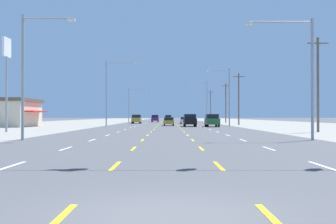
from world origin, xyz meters
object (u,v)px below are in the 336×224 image
streetlight_left_row_0 (29,67)px  streetlight_right_row_1 (228,93)px  streetlight_right_row_2 (206,99)px  sedan_inner_right_midfar (186,120)px  streetlight_left_row_1 (110,88)px  suv_far_right_nearest (213,120)px  suv_far_left_far (138,119)px  suv_inner_right_near (191,120)px  streetlight_left_row_2 (132,102)px  suv_center_turn_farthest (169,118)px  pole_sign_left_row_1 (8,61)px  sedan_center_turn_mid (170,121)px  suv_inner_left_farther (156,118)px  streetlight_right_row_0 (305,67)px

streetlight_left_row_0 → streetlight_right_row_1: (19.50, 39.66, 0.41)m
streetlight_right_row_1 → streetlight_right_row_2: size_ratio=0.90×
sedan_inner_right_midfar → streetlight_left_row_1: streetlight_left_row_1 is taller
suv_far_right_nearest → streetlight_right_row_1: (2.84, 3.58, 4.49)m
sedan_inner_right_midfar → suv_far_left_far: (-10.56, 3.35, 0.27)m
suv_inner_right_near → streetlight_left_row_2: size_ratio=0.56×
suv_far_right_nearest → suv_center_turn_farthest: 64.45m
pole_sign_left_row_1 → streetlight_right_row_1: size_ratio=1.05×
sedan_center_turn_mid → suv_center_turn_farthest: (-0.06, 56.79, 0.27)m
suv_center_turn_farthest → streetlight_right_row_2: (9.58, -20.85, 5.13)m
suv_far_left_far → pole_sign_left_row_1: (-10.19, -48.68, 6.53)m
sedan_center_turn_mid → suv_far_left_far: 21.74m
sedan_inner_right_midfar → streetlight_right_row_1: streetlight_right_row_1 is taller
sedan_inner_right_midfar → streetlight_left_row_2: 23.35m
suv_inner_right_near → streetlight_right_row_1: 8.02m
suv_far_left_far → streetlight_left_row_0: bearing=-92.5°
streetlight_left_row_1 → suv_inner_right_near: bearing=-9.9°
suv_far_right_nearest → streetlight_left_row_0: streetlight_left_row_0 is taller
suv_far_left_far → sedan_inner_right_midfar: bearing=-17.6°
suv_inner_left_farther → streetlight_left_row_2: size_ratio=0.56×
pole_sign_left_row_1 → streetlight_right_row_1: pole_sign_left_row_1 is taller
streetlight_right_row_0 → streetlight_right_row_2: streetlight_right_row_2 is taller
pole_sign_left_row_1 → sedan_inner_right_midfar: bearing=65.4°
suv_far_left_far → streetlight_left_row_0: streetlight_left_row_0 is taller
suv_far_left_far → streetlight_right_row_0: size_ratio=0.57×
sedan_center_turn_mid → streetlight_left_row_0: 44.70m
suv_center_turn_farthest → streetlight_right_row_0: size_ratio=0.57×
streetlight_left_row_1 → streetlight_right_row_2: bearing=64.0°
suv_inner_right_near → suv_center_turn_farthest: bearing=93.1°
suv_far_right_nearest → streetlight_right_row_1: streetlight_right_row_1 is taller
sedan_inner_right_midfar → streetlight_left_row_2: (-13.17, 18.76, 4.48)m
suv_inner_left_farther → suv_center_turn_farthest: 13.18m
streetlight_left_row_1 → streetlight_right_row_2: size_ratio=1.01×
suv_center_turn_farthest → streetlight_left_row_2: 23.37m
suv_far_left_far → pole_sign_left_row_1: bearing=-101.8°
suv_far_right_nearest → sedan_center_turn_mid: size_ratio=1.09×
streetlight_left_row_0 → streetlight_right_row_0: bearing=0.0°
suv_inner_right_near → streetlight_left_row_2: (-13.09, 41.94, 4.21)m
suv_center_turn_farthest → suv_inner_right_near: bearing=-86.9°
streetlight_right_row_0 → streetlight_left_row_1: streetlight_left_row_1 is taller
suv_center_turn_farthest → streetlight_right_row_0: streetlight_right_row_0 is taller
suv_far_right_nearest → streetlight_right_row_2: streetlight_right_row_2 is taller
suv_far_left_far → streetlight_right_row_2: streetlight_right_row_2 is taller
suv_far_right_nearest → pole_sign_left_row_1: 32.50m
streetlight_left_row_1 → suv_far_right_nearest: bearing=-12.2°
sedan_inner_right_midfar → suv_far_right_nearest: bearing=-82.3°
suv_far_right_nearest → suv_inner_left_farther: same height
pole_sign_left_row_1 → streetlight_left_row_2: 64.57m
streetlight_left_row_0 → suv_far_left_far: bearing=87.5°
suv_inner_right_near → streetlight_right_row_0: (6.06, -37.37, 4.06)m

